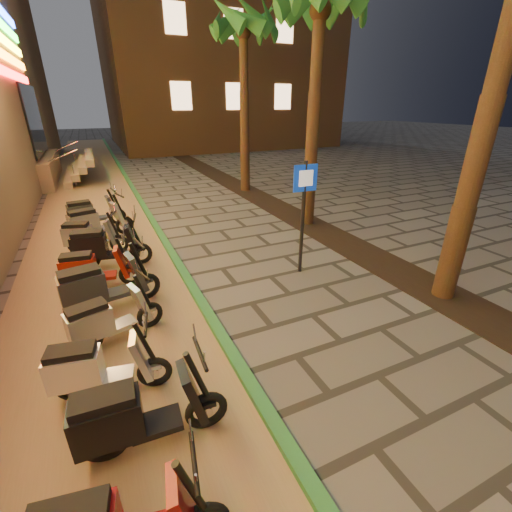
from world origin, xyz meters
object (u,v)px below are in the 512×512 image
scooter_5 (134,416)px  scooter_6 (95,368)px  scooter_10 (102,247)px  scooter_12 (94,223)px  scooter_13 (90,213)px  scooter_8 (99,287)px  scooter_11 (88,236)px  pedestrian_sign (304,203)px  scooter_9 (91,269)px  scooter_7 (105,320)px

scooter_5 → scooter_6: size_ratio=1.09×
scooter_5 → scooter_10: 5.13m
scooter_12 → scooter_13: (-0.09, 1.15, -0.03)m
scooter_8 → scooter_13: bearing=80.1°
scooter_11 → scooter_12: size_ratio=0.88×
scooter_8 → scooter_13: size_ratio=1.06×
pedestrian_sign → scooter_10: pedestrian_sign is taller
scooter_12 → scooter_10: bearing=-102.7°
scooter_11 → scooter_12: bearing=96.5°
scooter_6 → scooter_9: scooter_9 is taller
pedestrian_sign → scooter_13: (-4.23, 5.20, -1.10)m
pedestrian_sign → scooter_12: pedestrian_sign is taller
scooter_10 → scooter_13: bearing=104.3°
scooter_9 → scooter_12: bearing=95.7°
scooter_8 → scooter_9: size_ratio=1.15×
pedestrian_sign → scooter_7: 4.38m
pedestrian_sign → scooter_12: bearing=136.9°
scooter_6 → scooter_7: size_ratio=1.01×
pedestrian_sign → scooter_11: bearing=145.2°
scooter_8 → scooter_9: scooter_8 is taller
scooter_9 → scooter_11: bearing=99.5°
scooter_5 → scooter_12: bearing=94.5°
scooter_7 → scooter_8: (-0.04, 1.03, 0.08)m
scooter_8 → scooter_12: 3.97m
scooter_7 → scooter_8: size_ratio=0.85×
scooter_8 → scooter_13: scooter_8 is taller
scooter_7 → pedestrian_sign: bearing=-3.8°
scooter_5 → scooter_12: 7.09m
scooter_5 → scooter_12: scooter_12 is taller
pedestrian_sign → scooter_10: 4.66m
scooter_8 → scooter_13: (-0.07, 5.12, -0.03)m
scooter_12 → scooter_13: 1.15m
scooter_5 → scooter_12: size_ratio=0.95×
scooter_7 → scooter_10: scooter_10 is taller
scooter_10 → scooter_11: size_ratio=1.14×
scooter_13 → scooter_12: bearing=-93.8°
scooter_10 → scooter_13: (-0.21, 3.11, -0.02)m
scooter_5 → scooter_12: (-0.19, 7.09, 0.03)m
scooter_7 → scooter_11: scooter_11 is taller
scooter_9 → scooter_12: (0.14, 2.97, 0.06)m
scooter_7 → scooter_9: bearing=77.7°
scooter_10 → scooter_13: size_ratio=1.04×
scooter_10 → pedestrian_sign: bearing=-17.1°
scooter_6 → scooter_11: bearing=100.9°
scooter_5 → scooter_7: scooter_5 is taller
scooter_6 → scooter_7: bearing=91.2°
scooter_10 → scooter_12: (-0.12, 1.96, 0.00)m
scooter_6 → scooter_10: bearing=96.8°
scooter_5 → scooter_8: (-0.21, 3.12, 0.03)m
scooter_12 → scooter_13: scooter_12 is taller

